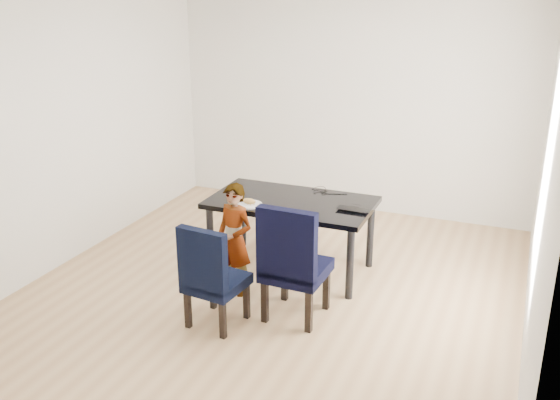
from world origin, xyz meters
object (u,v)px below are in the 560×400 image
at_px(chair_left, 216,274).
at_px(laptop, 354,208).
at_px(chair_right, 297,260).
at_px(dining_table, 291,235).
at_px(plate, 250,204).
at_px(child, 235,240).

bearing_deg(chair_left, laptop, 61.23).
relative_size(chair_left, chair_right, 0.87).
bearing_deg(laptop, dining_table, 0.21).
bearing_deg(plate, dining_table, 41.78).
height_order(dining_table, chair_right, chair_right).
bearing_deg(laptop, plate, 17.60).
xyz_separation_m(dining_table, child, (-0.31, -0.65, 0.16)).
bearing_deg(plate, child, -88.31).
bearing_deg(child, chair_right, -1.49).
bearing_deg(dining_table, child, -115.42).
height_order(dining_table, laptop, laptop).
bearing_deg(dining_table, plate, -138.22).
bearing_deg(chair_left, dining_table, 86.96).
bearing_deg(laptop, child, 35.78).
bearing_deg(plate, chair_right, -38.62).
xyz_separation_m(chair_left, chair_right, (0.58, 0.38, 0.07)).
xyz_separation_m(dining_table, laptop, (0.64, -0.02, 0.39)).
xyz_separation_m(chair_right, plate, (-0.69, 0.55, 0.22)).
bearing_deg(dining_table, chair_right, -65.98).
relative_size(dining_table, chair_left, 1.72).
xyz_separation_m(chair_left, plate, (-0.12, 0.93, 0.29)).
relative_size(plate, laptop, 0.81).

